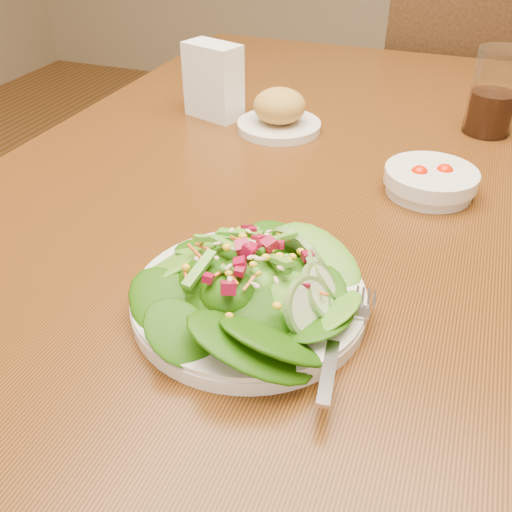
{
  "coord_description": "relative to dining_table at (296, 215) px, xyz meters",
  "views": [
    {
      "loc": [
        0.23,
        -0.8,
        1.14
      ],
      "look_at": [
        0.06,
        -0.34,
        0.8
      ],
      "focal_mm": 40.0,
      "sensor_mm": 36.0,
      "label": 1
    }
  ],
  "objects": [
    {
      "name": "dining_table",
      "position": [
        0.0,
        0.0,
        0.0
      ],
      "size": [
        0.9,
        1.4,
        0.75
      ],
      "color": "#663311",
      "rests_on": "ground_plane"
    },
    {
      "name": "salad_plate",
      "position": [
        0.07,
        -0.37,
        0.13
      ],
      "size": [
        0.25,
        0.25,
        0.07
      ],
      "rotation": [
        0.0,
        0.0,
        0.32
      ],
      "color": "silver",
      "rests_on": "dining_table"
    },
    {
      "name": "drinking_glass",
      "position": [
        0.27,
        0.22,
        0.16
      ],
      "size": [
        0.08,
        0.08,
        0.14
      ],
      "color": "silver",
      "rests_on": "dining_table"
    },
    {
      "name": "ground_plane",
      "position": [
        0.0,
        0.0,
        -0.65
      ],
      "size": [
        5.0,
        5.0,
        0.0
      ],
      "primitive_type": "plane",
      "color": "#945A2E"
    },
    {
      "name": "bread_plate",
      "position": [
        -0.07,
        0.11,
        0.13
      ],
      "size": [
        0.15,
        0.15,
        0.07
      ],
      "color": "silver",
      "rests_on": "dining_table"
    },
    {
      "name": "napkin_holder",
      "position": [
        -0.2,
        0.13,
        0.17
      ],
      "size": [
        0.11,
        0.08,
        0.13
      ],
      "rotation": [
        0.0,
        0.0,
        -0.31
      ],
      "color": "white",
      "rests_on": "dining_table"
    },
    {
      "name": "tomato_bowl",
      "position": [
        0.21,
        -0.04,
        0.12
      ],
      "size": [
        0.13,
        0.13,
        0.04
      ],
      "color": "silver",
      "rests_on": "dining_table"
    },
    {
      "name": "chair_far",
      "position": [
        0.2,
        0.9,
        -0.15
      ],
      "size": [
        0.46,
        0.47,
        0.94
      ],
      "rotation": [
        0.0,
        0.0,
        3.21
      ],
      "color": "#4A2E15",
      "rests_on": "ground_plane"
    }
  ]
}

